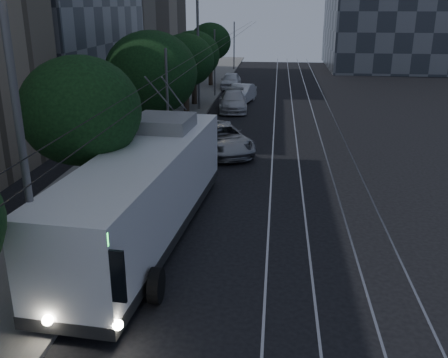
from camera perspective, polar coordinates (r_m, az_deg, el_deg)
ground at (r=17.57m, az=4.06°, el=-8.18°), size 120.00×120.00×0.00m
sidewalk at (r=37.33m, az=-6.34°, el=6.82°), size 5.00×90.00×0.15m
tram_rails at (r=36.55m, az=9.26°, el=6.31°), size 4.52×90.00×0.02m
overhead_wires at (r=36.28m, az=-2.56°, el=12.01°), size 2.23×90.00×6.00m
trolleybus at (r=18.08m, az=-8.80°, el=-1.36°), size 3.70×13.00×5.63m
pickup_silver at (r=28.72m, az=-0.35°, el=4.64°), size 4.83×6.42×1.62m
car_white_a at (r=31.01m, az=-1.76°, el=5.49°), size 2.93×4.26×1.35m
car_white_b at (r=40.41m, az=1.04°, el=8.90°), size 2.64×5.47×1.53m
car_white_c at (r=43.56m, az=1.93°, el=9.69°), size 2.54×5.01×1.58m
car_white_d at (r=51.32m, az=0.78°, el=11.18°), size 1.89×4.65×1.58m
tree_1 at (r=18.56m, az=-16.08°, el=7.44°), size 4.32×4.32×6.48m
tree_2 at (r=30.29m, az=-8.31°, el=11.87°), size 5.45×5.45×6.72m
tree_3 at (r=38.42m, az=-4.43°, el=13.35°), size 4.34×4.34×6.09m
tree_4 at (r=42.05m, az=-3.50°, el=13.96°), size 4.30×4.30×6.12m
tree_5 at (r=52.26m, az=-1.58°, el=15.38°), size 4.17×4.17×6.38m
streetlamp_near at (r=12.85m, az=-21.17°, el=9.01°), size 2.44×0.44×10.12m
streetlamp_far at (r=39.79m, az=-2.39°, el=16.53°), size 2.47×0.44×10.23m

